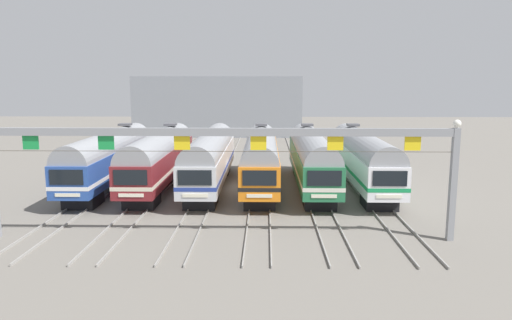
# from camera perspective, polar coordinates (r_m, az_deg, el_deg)

# --- Properties ---
(ground_plane) EXTENTS (160.00, 160.00, 0.00)m
(ground_plane) POSITION_cam_1_polar(r_m,az_deg,el_deg) (41.53, -2.42, -3.27)
(ground_plane) COLOR slate
(track_bed) EXTENTS (23.11, 70.00, 0.15)m
(track_bed) POSITION_cam_1_polar(r_m,az_deg,el_deg) (58.19, -1.39, 0.50)
(track_bed) COLOR gray
(track_bed) RESTS_ON ground
(commuter_train_blue) EXTENTS (2.88, 18.06, 5.05)m
(commuter_train_blue) POSITION_cam_1_polar(r_m,az_deg,el_deg) (43.06, -16.95, 0.43)
(commuter_train_blue) COLOR #284C9E
(commuter_train_blue) RESTS_ON ground
(commuter_train_maroon) EXTENTS (2.88, 18.06, 5.05)m
(commuter_train_maroon) POSITION_cam_1_polar(r_m,az_deg,el_deg) (41.92, -11.33, 0.42)
(commuter_train_maroon) COLOR maroon
(commuter_train_maroon) RESTS_ON ground
(commuter_train_silver) EXTENTS (2.88, 18.06, 4.77)m
(commuter_train_silver) POSITION_cam_1_polar(r_m,az_deg,el_deg) (41.20, -5.45, 0.40)
(commuter_train_silver) COLOR silver
(commuter_train_silver) RESTS_ON ground
(commuter_train_orange) EXTENTS (2.88, 18.06, 5.05)m
(commuter_train_orange) POSITION_cam_1_polar(r_m,az_deg,el_deg) (40.94, 0.57, 0.39)
(commuter_train_orange) COLOR orange
(commuter_train_orange) RESTS_ON ground
(commuter_train_green) EXTENTS (2.88, 18.06, 5.05)m
(commuter_train_green) POSITION_cam_1_polar(r_m,az_deg,el_deg) (41.12, 6.60, 0.37)
(commuter_train_green) COLOR #236B42
(commuter_train_green) RESTS_ON ground
(commuter_train_white) EXTENTS (2.88, 18.06, 5.05)m
(commuter_train_white) POSITION_cam_1_polar(r_m,az_deg,el_deg) (41.76, 12.51, 0.34)
(commuter_train_white) COLOR white
(commuter_train_white) RESTS_ON ground
(catenary_gantry) EXTENTS (26.84, 0.44, 6.97)m
(catenary_gantry) POSITION_cam_1_polar(r_m,az_deg,el_deg) (27.31, -4.25, 1.49)
(catenary_gantry) COLOR gray
(catenary_gantry) RESTS_ON ground
(maintenance_building) EXTENTS (27.10, 10.00, 9.67)m
(maintenance_building) POSITION_cam_1_polar(r_m,az_deg,el_deg) (81.62, -4.36, 6.42)
(maintenance_building) COLOR gray
(maintenance_building) RESTS_ON ground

